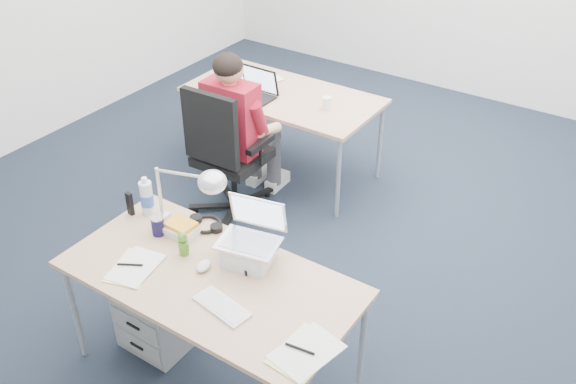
{
  "coord_description": "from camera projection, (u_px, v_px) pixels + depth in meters",
  "views": [
    {
      "loc": [
        1.98,
        -2.92,
        2.97
      ],
      "look_at": [
        0.21,
        -0.27,
        0.85
      ],
      "focal_mm": 40.0,
      "sensor_mm": 36.0,
      "label": 1
    }
  ],
  "objects": [
    {
      "name": "floor",
      "position": [
        284.0,
        265.0,
        4.59
      ],
      "size": [
        7.0,
        7.0,
        0.0
      ],
      "primitive_type": "plane",
      "color": "black",
      "rests_on": "ground"
    },
    {
      "name": "room",
      "position": [
        283.0,
        32.0,
        3.64
      ],
      "size": [
        6.02,
        7.02,
        2.8
      ],
      "color": "silver",
      "rests_on": "ground"
    },
    {
      "name": "desk_near",
      "position": [
        210.0,
        282.0,
        3.41
      ],
      "size": [
        1.6,
        0.8,
        0.73
      ],
      "color": "tan",
      "rests_on": "ground"
    },
    {
      "name": "desk_far",
      "position": [
        283.0,
        99.0,
        5.3
      ],
      "size": [
        1.6,
        0.8,
        0.73
      ],
      "color": "tan",
      "rests_on": "ground"
    },
    {
      "name": "office_chair",
      "position": [
        231.0,
        179.0,
        4.95
      ],
      "size": [
        0.73,
        0.73,
        1.12
      ],
      "rotation": [
        0.0,
        0.0,
        0.03
      ],
      "color": "black",
      "rests_on": "ground"
    },
    {
      "name": "seated_person",
      "position": [
        243.0,
        130.0,
        4.89
      ],
      "size": [
        0.41,
        0.71,
        1.31
      ],
      "rotation": [
        0.0,
        0.0,
        0.04
      ],
      "color": "maroon",
      "rests_on": "ground"
    },
    {
      "name": "drawer_pedestal_near",
      "position": [
        165.0,
        301.0,
        3.88
      ],
      "size": [
        0.4,
        0.5,
        0.55
      ],
      "primitive_type": "cube",
      "color": "#9C9EA1",
      "rests_on": "ground"
    },
    {
      "name": "drawer_pedestal_far",
      "position": [
        242.0,
        128.0,
        5.74
      ],
      "size": [
        0.4,
        0.5,
        0.55
      ],
      "primitive_type": "cube",
      "color": "#9C9EA1",
      "rests_on": "ground"
    },
    {
      "name": "silver_laptop",
      "position": [
        248.0,
        237.0,
        3.38
      ],
      "size": [
        0.37,
        0.32,
        0.34
      ],
      "primitive_type": null,
      "rotation": [
        0.0,
        0.0,
        0.21
      ],
      "color": "silver",
      "rests_on": "desk_near"
    },
    {
      "name": "wireless_keyboard",
      "position": [
        222.0,
        306.0,
        3.18
      ],
      "size": [
        0.33,
        0.18,
        0.02
      ],
      "primitive_type": "cube",
      "rotation": [
        0.0,
        0.0,
        -0.17
      ],
      "color": "white",
      "rests_on": "desk_near"
    },
    {
      "name": "computer_mouse",
      "position": [
        204.0,
        266.0,
        3.42
      ],
      "size": [
        0.09,
        0.12,
        0.04
      ],
      "primitive_type": "ellipsoid",
      "rotation": [
        0.0,
        0.0,
        0.19
      ],
      "color": "white",
      "rests_on": "desk_near"
    },
    {
      "name": "headphones",
      "position": [
        206.0,
        223.0,
        3.74
      ],
      "size": [
        0.24,
        0.18,
        0.04
      ],
      "primitive_type": null,
      "rotation": [
        0.0,
        0.0,
        -0.02
      ],
      "color": "black",
      "rests_on": "desk_near"
    },
    {
      "name": "can_koozie",
      "position": [
        158.0,
        225.0,
        3.65
      ],
      "size": [
        0.09,
        0.09,
        0.12
      ],
      "primitive_type": "cylinder",
      "rotation": [
        0.0,
        0.0,
        0.25
      ],
      "color": "#17133C",
      "rests_on": "desk_near"
    },
    {
      "name": "water_bottle",
      "position": [
        147.0,
        196.0,
        3.79
      ],
      "size": [
        0.09,
        0.09,
        0.25
      ],
      "primitive_type": "cylinder",
      "rotation": [
        0.0,
        0.0,
        0.18
      ],
      "color": "silver",
      "rests_on": "desk_near"
    },
    {
      "name": "bear_figurine",
      "position": [
        183.0,
        243.0,
        3.49
      ],
      "size": [
        0.09,
        0.08,
        0.15
      ],
      "primitive_type": null,
      "rotation": [
        0.0,
        0.0,
        0.4
      ],
      "color": "#31751F",
      "rests_on": "desk_near"
    },
    {
      "name": "book_stack",
      "position": [
        181.0,
        229.0,
        3.66
      ],
      "size": [
        0.18,
        0.14,
        0.08
      ],
      "primitive_type": "cube",
      "rotation": [
        0.0,
        0.0,
        -0.03
      ],
      "color": "silver",
      "rests_on": "desk_near"
    },
    {
      "name": "cordless_phone",
      "position": [
        130.0,
        204.0,
        3.81
      ],
      "size": [
        0.04,
        0.03,
        0.15
      ],
      "primitive_type": "cube",
      "rotation": [
        0.0,
        0.0,
        -0.12
      ],
      "color": "black",
      "rests_on": "desk_near"
    },
    {
      "name": "papers_left",
      "position": [
        133.0,
        267.0,
        3.43
      ],
      "size": [
        0.27,
        0.33,
        0.01
      ],
      "primitive_type": "cube",
      "rotation": [
        0.0,
        0.0,
        0.23
      ],
      "color": "#FFE693",
      "rests_on": "desk_near"
    },
    {
      "name": "papers_right",
      "position": [
        304.0,
        352.0,
        2.93
      ],
      "size": [
        0.27,
        0.35,
        0.01
      ],
      "primitive_type": "cube",
      "rotation": [
        0.0,
        0.0,
        -0.16
      ],
      "color": "#FFE693",
      "rests_on": "desk_near"
    },
    {
      "name": "sunglasses",
      "position": [
        242.0,
        270.0,
        3.41
      ],
      "size": [
        0.11,
        0.08,
        0.02
      ],
      "primitive_type": null,
      "rotation": [
        0.0,
        0.0,
        -0.42
      ],
      "color": "black",
      "rests_on": "desk_near"
    },
    {
      "name": "desk_lamp",
      "position": [
        180.0,
        195.0,
        3.55
      ],
      "size": [
        0.49,
        0.31,
        0.52
      ],
      "primitive_type": null,
      "rotation": [
        0.0,
        0.0,
        -0.36
      ],
      "color": "silver",
      "rests_on": "desk_near"
    },
    {
      "name": "dark_laptop",
      "position": [
        251.0,
        84.0,
        5.12
      ],
      "size": [
        0.35,
        0.34,
        0.25
      ],
      "primitive_type": null,
      "rotation": [
        0.0,
        0.0,
        -0.01
      ],
      "color": "black",
      "rests_on": "desk_far"
    },
    {
      "name": "far_cup",
      "position": [
        327.0,
        103.0,
        5.0
      ],
      "size": [
        0.09,
        0.09,
        0.1
      ],
      "primitive_type": "cylinder",
      "rotation": [
        0.0,
        0.0,
        0.29
      ],
      "color": "white",
      "rests_on": "desk_far"
    },
    {
      "name": "far_papers",
      "position": [
        259.0,
        80.0,
        5.48
      ],
      "size": [
        0.33,
        0.4,
        0.01
      ],
      "primitive_type": "cube",
      "rotation": [
        0.0,
        0.0,
        -0.32
      ],
      "color": "white",
      "rests_on": "desk_far"
    }
  ]
}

